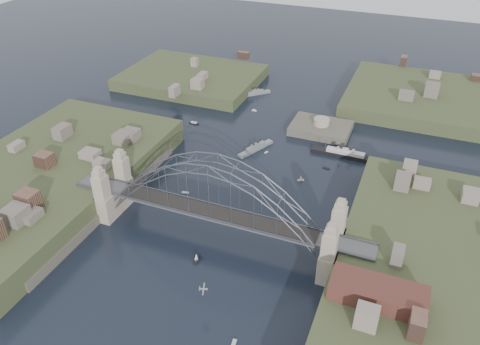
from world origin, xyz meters
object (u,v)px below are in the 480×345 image
at_px(wharf_shed, 378,293).
at_px(naval_cruiser_far, 255,93).
at_px(naval_cruiser_near, 256,148).
at_px(ocean_liner, 345,154).
at_px(bridge, 214,200).
at_px(fort_island, 320,132).

relative_size(wharf_shed, naval_cruiser_far, 1.75).
distance_m(naval_cruiser_near, naval_cruiser_far, 48.06).
distance_m(wharf_shed, ocean_liner, 72.47).
bearing_deg(bridge, ocean_liner, 66.24).
height_order(wharf_shed, naval_cruiser_far, wharf_shed).
height_order(bridge, wharf_shed, bridge).
xyz_separation_m(naval_cruiser_near, ocean_liner, (30.32, 7.23, 0.17)).
bearing_deg(naval_cruiser_far, ocean_liner, -38.66).
height_order(wharf_shed, ocean_liner, wharf_shed).
bearing_deg(fort_island, naval_cruiser_near, -129.25).
xyz_separation_m(wharf_shed, ocean_liner, (-19.73, 69.14, -9.09)).
bearing_deg(naval_cruiser_far, naval_cruiser_near, -69.44).
distance_m(wharf_shed, naval_cruiser_near, 80.15).
xyz_separation_m(bridge, naval_cruiser_near, (-6.05, 47.91, -11.59)).
relative_size(wharf_shed, naval_cruiser_near, 1.31).
bearing_deg(ocean_liner, wharf_shed, -74.08).
bearing_deg(fort_island, wharf_shed, -69.15).
xyz_separation_m(fort_island, naval_cruiser_near, (-18.05, -22.09, 1.08)).
bearing_deg(naval_cruiser_near, naval_cruiser_far, 110.56).
bearing_deg(wharf_shed, fort_island, 110.85).
height_order(fort_island, wharf_shed, wharf_shed).
height_order(fort_island, naval_cruiser_far, fort_island).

